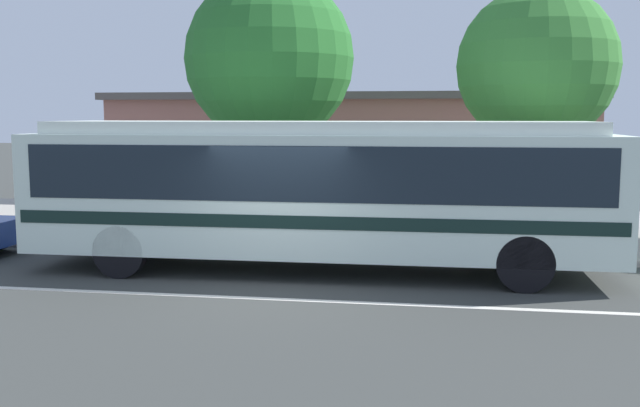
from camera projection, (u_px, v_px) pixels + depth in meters
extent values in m
plane|color=#383B38|center=(277.00, 287.00, 12.77)|extent=(120.00, 120.00, 0.00)
cube|color=#9B978D|center=(332.00, 226.00, 19.45)|extent=(60.00, 8.00, 0.12)
cube|color=silver|center=(266.00, 299.00, 11.98)|extent=(56.00, 0.16, 0.01)
cube|color=silver|center=(317.00, 192.00, 13.95)|extent=(11.23, 2.66, 2.27)
cube|color=silver|center=(317.00, 127.00, 13.79)|extent=(10.33, 2.34, 0.24)
cube|color=#19232D|center=(317.00, 169.00, 13.89)|extent=(10.56, 2.68, 1.00)
cube|color=black|center=(317.00, 213.00, 14.00)|extent=(11.01, 2.68, 0.24)
cube|color=#19232D|center=(618.00, 172.00, 13.06)|extent=(0.14, 2.24, 1.09)
cylinder|color=black|center=(511.00, 241.00, 14.62)|extent=(1.00, 0.29, 1.00)
cylinder|color=black|center=(525.00, 264.00, 12.40)|extent=(1.00, 0.29, 1.00)
cylinder|color=black|center=(164.00, 232.00, 15.73)|extent=(1.00, 0.29, 1.00)
cylinder|color=black|center=(120.00, 251.00, 13.50)|extent=(1.00, 0.29, 1.00)
cylinder|color=#353D3E|center=(562.00, 227.00, 16.28)|extent=(0.14, 0.14, 0.80)
cylinder|color=#353D3E|center=(565.00, 228.00, 16.13)|extent=(0.14, 0.14, 0.80)
cylinder|color=red|center=(565.00, 196.00, 16.12)|extent=(0.42, 0.42, 0.63)
sphere|color=#E29071|center=(566.00, 178.00, 16.07)|extent=(0.22, 0.22, 0.22)
cylinder|color=gray|center=(554.00, 200.00, 14.99)|extent=(0.08, 0.08, 2.31)
cube|color=yellow|center=(556.00, 155.00, 14.88)|extent=(0.11, 0.44, 0.56)
cylinder|color=brown|center=(271.00, 174.00, 18.48)|extent=(0.32, 0.32, 2.84)
sphere|color=#276929|center=(270.00, 59.00, 18.12)|extent=(4.29, 4.29, 4.29)
cylinder|color=brown|center=(533.00, 182.00, 16.73)|extent=(0.38, 0.38, 2.77)
sphere|color=#357931|center=(537.00, 66.00, 16.40)|extent=(3.64, 3.64, 3.64)
cube|color=#915E53|center=(353.00, 149.00, 26.94)|extent=(16.25, 7.45, 3.56)
cube|color=#19232D|center=(340.00, 149.00, 23.25)|extent=(14.95, 0.04, 1.28)
cube|color=#504946|center=(353.00, 98.00, 26.71)|extent=(16.65, 7.85, 0.24)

